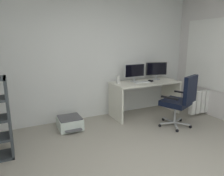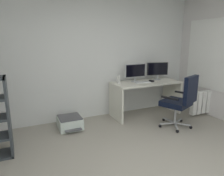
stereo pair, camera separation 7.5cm
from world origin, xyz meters
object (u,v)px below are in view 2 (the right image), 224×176
object	(u,v)px
monitor_main	(135,71)
keyboard	(142,82)
desk	(146,90)
monitor_secondary	(157,70)
printer	(70,122)
office_chair	(181,99)
desktop_speaker	(118,80)
radiator	(205,102)
computer_mouse	(151,81)

from	to	relation	value
monitor_main	keyboard	xyz separation A→B (m)	(0.08, -0.17, -0.22)
desk	monitor_secondary	bearing A→B (deg)	16.88
monitor_secondary	keyboard	xyz separation A→B (m)	(-0.51, -0.17, -0.22)
monitor_secondary	printer	bearing A→B (deg)	-175.88
office_chair	printer	xyz separation A→B (m)	(-1.91, 0.86, -0.45)
desktop_speaker	office_chair	xyz separation A→B (m)	(0.83, -0.96, -0.28)
keyboard	office_chair	xyz separation A→B (m)	(0.32, -0.84, -0.20)
desk	keyboard	world-z (taller)	keyboard
desktop_speaker	radiator	world-z (taller)	desktop_speaker
monitor_main	keyboard	distance (m)	0.29
desk	keyboard	xyz separation A→B (m)	(-0.14, -0.06, 0.21)
monitor_main	office_chair	size ratio (longest dim) A/B	0.51
desktop_speaker	office_chair	world-z (taller)	office_chair
computer_mouse	printer	distance (m)	1.95
monitor_main	keyboard	world-z (taller)	monitor_main
monitor_main	office_chair	bearing A→B (deg)	-68.13
monitor_main	office_chair	world-z (taller)	monitor_main
keyboard	radiator	bearing A→B (deg)	-18.05
monitor_secondary	radiator	world-z (taller)	monitor_secondary
monitor_main	radiator	distance (m)	1.70
keyboard	desk	bearing A→B (deg)	26.31
printer	radiator	world-z (taller)	radiator
monitor_secondary	desktop_speaker	size ratio (longest dim) A/B	2.86
monitor_secondary	computer_mouse	world-z (taller)	monitor_secondary
keyboard	desktop_speaker	world-z (taller)	desktop_speaker
radiator	desktop_speaker	bearing A→B (deg)	160.23
printer	desk	bearing A→B (deg)	1.29
desktop_speaker	office_chair	bearing A→B (deg)	-49.05
monitor_secondary	office_chair	world-z (taller)	monitor_secondary
printer	radiator	xyz separation A→B (m)	(2.90, -0.55, 0.19)
desk	computer_mouse	bearing A→B (deg)	-23.34
desk	printer	bearing A→B (deg)	-178.71
monitor_main	radiator	world-z (taller)	monitor_main
monitor_main	printer	bearing A→B (deg)	-174.27
monitor_secondary	desktop_speaker	distance (m)	1.03
monitor_main	keyboard	bearing A→B (deg)	-63.43
office_chair	desktop_speaker	bearing A→B (deg)	130.95
keyboard	printer	distance (m)	1.72
monitor_main	printer	world-z (taller)	monitor_main
keyboard	radiator	distance (m)	1.48
desk	desktop_speaker	bearing A→B (deg)	174.30
monitor_secondary	keyboard	bearing A→B (deg)	-161.67
monitor_main	office_chair	distance (m)	1.16
computer_mouse	desktop_speaker	size ratio (longest dim) A/B	0.59
keyboard	radiator	world-z (taller)	keyboard
desk	keyboard	bearing A→B (deg)	-157.84
office_chair	desk	bearing A→B (deg)	101.58
radiator	office_chair	bearing A→B (deg)	-162.91
desk	computer_mouse	distance (m)	0.24
computer_mouse	desk	bearing A→B (deg)	140.98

